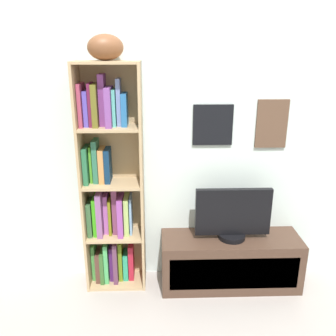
# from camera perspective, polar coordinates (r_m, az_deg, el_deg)

# --- Properties ---
(back_wall) EXTENTS (4.80, 0.08, 2.58)m
(back_wall) POSITION_cam_1_polar(r_m,az_deg,el_deg) (2.87, 4.32, 5.99)
(back_wall) COLOR silver
(back_wall) RESTS_ON ground
(bookshelf) EXTENTS (0.48, 0.27, 1.83)m
(bookshelf) POSITION_cam_1_polar(r_m,az_deg,el_deg) (2.89, -9.30, -3.35)
(bookshelf) COLOR tan
(bookshelf) RESTS_ON ground
(football) EXTENTS (0.30, 0.25, 0.18)m
(football) POSITION_cam_1_polar(r_m,az_deg,el_deg) (2.64, -9.95, 18.45)
(football) COLOR brown
(football) RESTS_ON bookshelf
(tv_stand) EXTENTS (1.14, 0.37, 0.44)m
(tv_stand) POSITION_cam_1_polar(r_m,az_deg,el_deg) (3.14, 9.87, -14.43)
(tv_stand) COLOR #452F24
(tv_stand) RESTS_ON ground
(television) EXTENTS (0.61, 0.22, 0.43)m
(television) POSITION_cam_1_polar(r_m,az_deg,el_deg) (2.93, 10.33, -7.40)
(television) COLOR black
(television) RESTS_ON tv_stand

